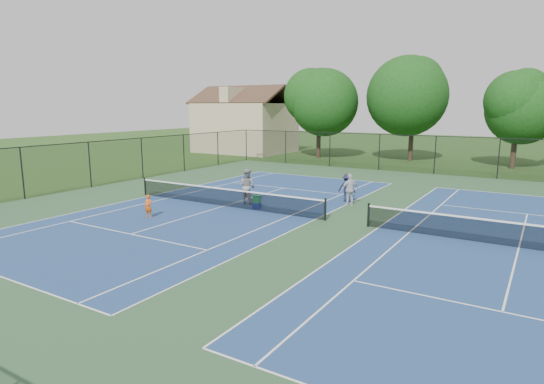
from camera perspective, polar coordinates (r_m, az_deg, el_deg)
The scene contains 15 objects.
ground at distance 21.11m, azimuth 9.26°, elevation -3.93°, with size 140.00×140.00×0.00m, color #234716.
court_pad at distance 21.11m, azimuth 9.26°, elevation -3.92°, with size 36.00×36.00×0.01m, color #305632.
tennis_court_left at distance 24.51m, azimuth -6.04°, elevation -1.57°, with size 12.00×23.83×1.07m.
tennis_court_right at distance 19.66m, azimuth 28.59°, elevation -5.92°, with size 12.00×23.83×1.07m.
perimeter_fence at distance 20.77m, azimuth 9.39°, elevation 0.36°, with size 36.08×36.08×3.02m.
tree_back_a at distance 47.66m, azimuth 5.96°, elevation 11.56°, with size 6.80×6.80×9.15m.
tree_back_b at distance 46.46m, azimuth 17.36°, elevation 11.85°, with size 7.60×7.60×10.03m.
tree_back_c at distance 44.03m, azimuth 28.51°, elevation 9.69°, with size 6.00×6.00×8.40m.
clapboard_house at distance 53.63m, azimuth -3.41°, elevation 8.35°, with size 10.80×8.10×7.65m.
child_player at distance 22.62m, azimuth -15.25°, elevation -1.74°, with size 0.40×0.27×1.11m, color #F25610.
instructor at distance 24.88m, azimuth -3.10°, elevation 0.72°, with size 0.95×0.74×1.95m, color gray.
bystander_a at distance 24.79m, azimuth 9.76°, elevation 0.29°, with size 1.02×0.42×1.73m, color silver.
bystander_b at distance 25.88m, azimuth 9.38°, elevation 0.54°, with size 1.00×0.58×1.55m, color #181C35.
ball_crate at distance 23.77m, azimuth -1.95°, elevation -1.74°, with size 0.42×0.29×0.32m, color #162C9A.
ball_hopper at distance 23.69m, azimuth -1.96°, elevation -0.89°, with size 0.34×0.28×0.40m, color green.
Camera 1 is at (7.64, -18.95, 5.28)m, focal length 30.00 mm.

